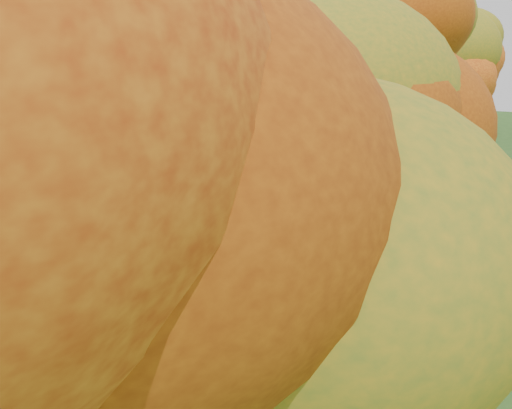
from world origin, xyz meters
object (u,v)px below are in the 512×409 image
Objects in this scene: streetlamp_mid at (387,126)px; car_silver at (342,142)px; streetlamp_near at (282,214)px; car_dark at (359,132)px; bus at (254,248)px; car_white at (316,161)px; streetlamp_far at (422,96)px.

car_silver is at bearing 118.54° from streetlamp_mid.
streetlamp_near is 22.00m from streetlamp_mid.
streetlamp_near is 41.06m from car_dark.
car_dark is at bearing 98.66° from streetlamp_near.
streetlamp_near is at bearing -54.68° from bus.
streetlamp_mid is 0.76× the size of bus.
streetlamp_near is at bearing -79.89° from car_white.
streetlamp_near reaches higher than bus.
streetlamp_far is 2.03× the size of car_white.
streetlamp_mid is at bearing 78.17° from bus.
bus reaches higher than car_white.
bus is at bearing -98.40° from streetlamp_mid.
bus is 2.35× the size of car_dark.
car_dark is (-6.15, 40.39, -4.03)m from streetlamp_near.
bus is 2.26× the size of car_silver.
streetlamp_far reaches higher than car_silver.
car_dark is at bearing -149.63° from streetlamp_far.
car_white is at bearing 96.07° from bus.
streetlamp_mid is 1.73× the size of car_silver.
streetlamp_near is 44.00m from streetlamp_far.
car_white is at bearing 157.20° from streetlamp_mid.
streetlamp_mid is 13.75m from car_silver.
streetlamp_far is 1.80× the size of car_dark.
streetlamp_far is (0.00, 22.00, 0.00)m from streetlamp_mid.
streetlamp_mid and streetlamp_far have the same top height.
car_dark is (0.14, 6.82, -0.12)m from car_silver.
streetlamp_far is at bearing 90.00° from streetlamp_mid.
streetlamp_far reaches higher than bus.
car_white is 0.85× the size of car_silver.
bus is (-2.74, -40.58, -3.25)m from streetlamp_far.
bus is at bearing -86.69° from car_dark.
streetlamp_far is at bearing 28.42° from car_dark.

